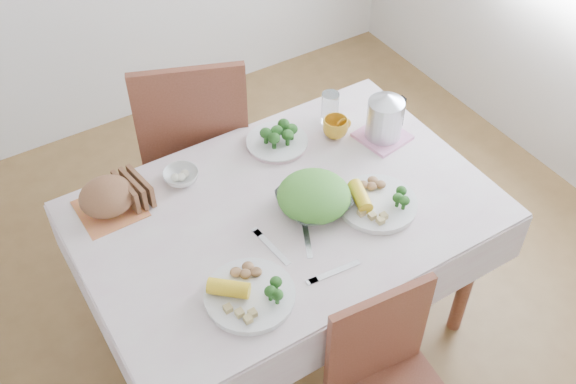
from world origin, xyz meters
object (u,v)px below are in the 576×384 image
chair_far (196,151)px  salad_bowl (314,202)px  dinner_plate_right (377,204)px  yellow_mug (335,128)px  dinner_plate_left (250,296)px  dining_table (286,274)px  electric_kettle (385,114)px

chair_far → salad_bowl: bearing=118.1°
dinner_plate_right → yellow_mug: yellow_mug is taller
salad_bowl → dinner_plate_left: bearing=-150.1°
dining_table → dinner_plate_right: bearing=-29.7°
chair_far → electric_kettle: size_ratio=5.22×
dining_table → electric_kettle: 0.76m
chair_far → dinner_plate_left: bearing=95.7°
electric_kettle → dining_table: bearing=-155.4°
dinner_plate_right → yellow_mug: 0.43m
dinner_plate_right → electric_kettle: size_ratio=1.45×
dining_table → yellow_mug: (0.39, 0.25, 0.43)m
chair_far → dinner_plate_left: (-0.30, -1.07, 0.31)m
salad_bowl → yellow_mug: (0.30, 0.30, 0.01)m
dinner_plate_left → electric_kettle: size_ratio=1.46×
chair_far → salad_bowl: chair_far is taller
dinner_plate_right → yellow_mug: size_ratio=2.77×
salad_bowl → dinner_plate_left: (-0.40, -0.23, -0.02)m
yellow_mug → electric_kettle: size_ratio=0.52×
salad_bowl → dining_table: bearing=148.8°
dinner_plate_left → yellow_mug: (0.70, 0.53, 0.03)m
dinner_plate_right → dinner_plate_left: bearing=-169.2°
electric_kettle → chair_far: bearing=141.4°
dinner_plate_right → yellow_mug: (0.10, 0.42, 0.03)m
electric_kettle → dinner_plate_left: bearing=-143.5°
dinner_plate_right → yellow_mug: bearing=76.7°
dining_table → electric_kettle: bearing=13.9°
electric_kettle → yellow_mug: bearing=154.9°
dining_table → chair_far: bearing=91.0°
chair_far → salad_bowl: (0.10, -0.84, 0.33)m
dining_table → dinner_plate_right: 0.52m
dinner_plate_right → salad_bowl: bearing=151.0°
dinner_plate_right → electric_kettle: electric_kettle is taller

